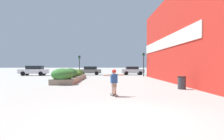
% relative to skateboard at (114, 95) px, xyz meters
% --- Properties ---
extents(ground_plane, '(300.00, 300.00, 0.00)m').
position_rel_skateboard_xyz_m(ground_plane, '(0.22, -4.61, -0.07)').
color(ground_plane, '#A3A099').
extents(building_wall_right, '(0.67, 31.74, 8.77)m').
position_rel_skateboard_xyz_m(building_wall_right, '(6.16, 4.01, 4.31)').
color(building_wall_right, red).
rests_on(building_wall_right, ground_plane).
extents(planter_box, '(2.06, 11.39, 1.44)m').
position_rel_skateboard_xyz_m(planter_box, '(-4.30, 11.11, 0.53)').
color(planter_box, gray).
rests_on(planter_box, ground_plane).
extents(skateboard, '(0.47, 0.71, 0.09)m').
position_rel_skateboard_xyz_m(skateboard, '(0.00, 0.00, 0.00)').
color(skateboard, black).
rests_on(skateboard, ground_plane).
extents(skateboarder, '(1.21, 0.61, 1.39)m').
position_rel_skateboard_xyz_m(skateboarder, '(0.00, 0.00, 0.86)').
color(skateboarder, tan).
rests_on(skateboarder, skateboard).
extents(trash_bin, '(0.59, 0.59, 0.92)m').
position_rel_skateboard_xyz_m(trash_bin, '(4.96, 3.08, 0.39)').
color(trash_bin, '#38383D').
rests_on(trash_bin, ground_plane).
extents(car_leftmost, '(4.66, 1.96, 1.66)m').
position_rel_skateboard_xyz_m(car_leftmost, '(-12.60, 22.97, 0.81)').
color(car_leftmost, silver).
rests_on(car_leftmost, ground_plane).
extents(car_center_left, '(4.07, 1.92, 1.49)m').
position_rel_skateboard_xyz_m(car_center_left, '(14.05, 23.45, 0.71)').
color(car_center_left, maroon).
rests_on(car_center_left, ground_plane).
extents(car_center_right, '(4.00, 2.07, 1.50)m').
position_rel_skateboard_xyz_m(car_center_right, '(4.35, 24.95, 0.73)').
color(car_center_right, '#BCBCC1').
rests_on(car_center_right, ground_plane).
extents(car_rightmost, '(4.13, 1.85, 1.53)m').
position_rel_skateboard_xyz_m(car_rightmost, '(-3.35, 25.00, 0.73)').
color(car_rightmost, slate).
rests_on(car_rightmost, ground_plane).
extents(traffic_light_left, '(0.28, 0.30, 3.22)m').
position_rel_skateboard_xyz_m(traffic_light_left, '(-4.54, 19.87, 2.14)').
color(traffic_light_left, black).
rests_on(traffic_light_left, ground_plane).
extents(traffic_light_right, '(0.28, 0.30, 3.64)m').
position_rel_skateboard_xyz_m(traffic_light_right, '(5.35, 19.65, 2.40)').
color(traffic_light_right, black).
rests_on(traffic_light_right, ground_plane).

